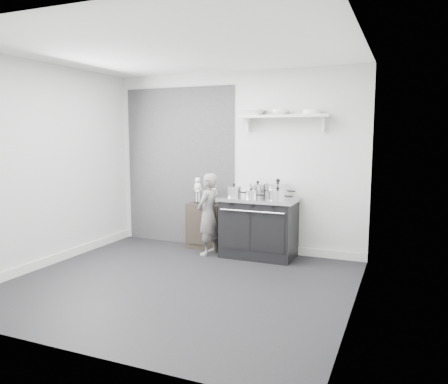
{
  "coord_description": "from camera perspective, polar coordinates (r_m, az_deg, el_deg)",
  "views": [
    {
      "loc": [
        2.45,
        -4.42,
        1.76
      ],
      "look_at": [
        0.19,
        0.95,
        0.99
      ],
      "focal_mm": 35.0,
      "sensor_mm": 36.0,
      "label": 1
    }
  ],
  "objects": [
    {
      "name": "child",
      "position": [
        6.41,
        -2.09,
        -2.92
      ],
      "size": [
        0.32,
        0.46,
        1.2
      ],
      "primitive_type": "imported",
      "rotation": [
        0.0,
        0.0,
        -1.65
      ],
      "color": "slate",
      "rests_on": "ground"
    },
    {
      "name": "room_shell",
      "position": [
        5.22,
        -6.24,
        6.13
      ],
      "size": [
        4.02,
        3.62,
        2.71
      ],
      "color": "silver",
      "rests_on": "ground"
    },
    {
      "name": "pot_front_right",
      "position": [
        5.96,
        7.02,
        -0.4
      ],
      "size": [
        0.33,
        0.24,
        0.19
      ],
      "color": "silver",
      "rests_on": "stove"
    },
    {
      "name": "skeleton_torso",
      "position": [
        6.66,
        -1.29,
        -0.08
      ],
      "size": [
        0.1,
        0.06,
        0.35
      ],
      "primitive_type": null,
      "color": "beige",
      "rests_on": "side_cabinet"
    },
    {
      "name": "pot_front_center",
      "position": [
        6.14,
        3.65,
        -0.29
      ],
      "size": [
        0.27,
        0.18,
        0.15
      ],
      "color": "silver",
      "rests_on": "stove"
    },
    {
      "name": "pot_front_left",
      "position": [
        6.27,
        1.31,
        0.09
      ],
      "size": [
        0.3,
        0.22,
        0.19
      ],
      "color": "silver",
      "rests_on": "stove"
    },
    {
      "name": "skeleton_full",
      "position": [
        6.77,
        -3.45,
        0.49
      ],
      "size": [
        0.13,
        0.08,
        0.46
      ],
      "primitive_type": null,
      "color": "beige",
      "rests_on": "side_cabinet"
    },
    {
      "name": "pot_back_right",
      "position": [
        6.28,
        7.05,
        0.28
      ],
      "size": [
        0.43,
        0.34,
        0.27
      ],
      "color": "silver",
      "rests_on": "stove"
    },
    {
      "name": "bowl_small",
      "position": [
        6.33,
        7.32,
        10.31
      ],
      "size": [
        0.24,
        0.24,
        0.07
      ],
      "primitive_type": "imported",
      "color": "white",
      "rests_on": "wall_shelf"
    },
    {
      "name": "bowl_large",
      "position": [
        6.44,
        3.95,
        10.33
      ],
      "size": [
        0.33,
        0.33,
        0.08
      ],
      "primitive_type": "imported",
      "color": "white",
      "rests_on": "wall_shelf"
    },
    {
      "name": "ground",
      "position": [
        5.34,
        -5.93,
        -11.76
      ],
      "size": [
        4.0,
        4.0,
        0.0
      ],
      "primitive_type": "plane",
      "color": "black",
      "rests_on": "ground"
    },
    {
      "name": "pot_back_left",
      "position": [
        6.38,
        4.44,
        0.3
      ],
      "size": [
        0.33,
        0.24,
        0.22
      ],
      "color": "silver",
      "rests_on": "stove"
    },
    {
      "name": "side_cabinet",
      "position": [
        6.81,
        -2.43,
        -4.43
      ],
      "size": [
        0.54,
        0.32,
        0.71
      ],
      "primitive_type": "cube",
      "color": "black",
      "rests_on": "ground"
    },
    {
      "name": "stove",
      "position": [
        6.34,
        4.58,
        -4.55
      ],
      "size": [
        1.09,
        0.68,
        0.87
      ],
      "color": "black",
      "rests_on": "ground"
    },
    {
      "name": "wall_shelf",
      "position": [
        6.32,
        7.82,
        9.69
      ],
      "size": [
        1.3,
        0.26,
        0.24
      ],
      "color": "silver",
      "rests_on": "room_shell"
    },
    {
      "name": "plate_stack",
      "position": [
        6.22,
        11.42,
        10.21
      ],
      "size": [
        0.26,
        0.26,
        0.06
      ],
      "primitive_type": "cylinder",
      "color": "white",
      "rests_on": "wall_shelf"
    }
  ]
}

